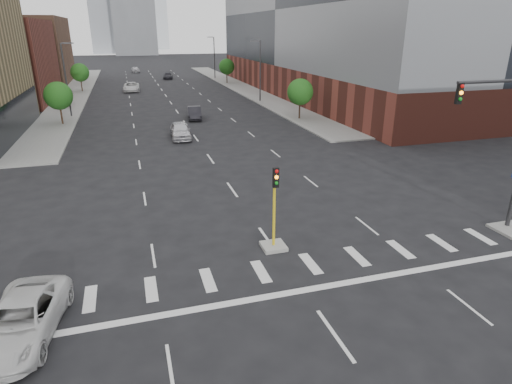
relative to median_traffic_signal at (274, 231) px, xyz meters
name	(u,v)px	position (x,y,z in m)	size (l,w,h in m)	color
ground	(362,374)	(0.00, -8.97, -0.97)	(400.00, 400.00, 0.00)	black
sidewalk_left_far	(76,92)	(-15.00, 65.03, -0.90)	(5.00, 92.00, 0.15)	gray
sidewalk_right_far	(239,86)	(15.00, 65.03, -0.90)	(5.00, 92.00, 0.15)	gray
building_left_far_b	(13,51)	(-27.50, 83.03, 5.53)	(20.00, 24.00, 13.00)	brown
building_right_main	(342,27)	(29.50, 51.03, 10.03)	(24.00, 70.00, 22.00)	brown
tower_mid	(132,1)	(0.00, 191.03, 21.03)	(18.00, 18.00, 44.00)	slate
median_traffic_signal	(274,231)	(0.00, 0.00, 0.00)	(1.20, 1.20, 4.40)	#999993
streetlight_right_a	(260,68)	(13.41, 46.03, 4.04)	(1.60, 0.22, 9.07)	#2D2D30
streetlight_right_b	(214,56)	(13.41, 81.03, 4.04)	(1.60, 0.22, 9.07)	#2D2D30
streetlight_left	(66,77)	(-13.41, 41.03, 4.04)	(1.60, 0.22, 9.07)	#2D2D30
tree_left_near	(58,96)	(-14.00, 36.03, 2.42)	(3.20, 3.20, 4.85)	#382619
tree_left_far	(80,72)	(-14.00, 66.03, 2.42)	(3.20, 3.20, 4.85)	#382619
tree_right_near	(300,92)	(14.00, 31.03, 2.42)	(3.20, 3.20, 4.85)	#382619
tree_right_far	(227,67)	(14.00, 71.03, 2.42)	(3.20, 3.20, 4.85)	#382619
car_near_left	(180,130)	(-1.50, 25.28, -0.14)	(1.97, 4.89, 1.66)	silver
car_mid_right	(194,113)	(1.50, 35.09, -0.21)	(1.62, 4.63, 1.53)	black
car_far_left	(131,87)	(-5.42, 64.01, -0.16)	(2.71, 5.89, 1.64)	silver
car_deep_right	(168,76)	(3.07, 83.17, -0.25)	(2.02, 4.97, 1.44)	black
car_distant	(135,70)	(-3.46, 101.81, -0.21)	(1.81, 4.49, 1.53)	#BCBBC1
parked_minivan	(21,320)	(-10.95, -3.78, -0.24)	(2.44, 5.28, 1.47)	silver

